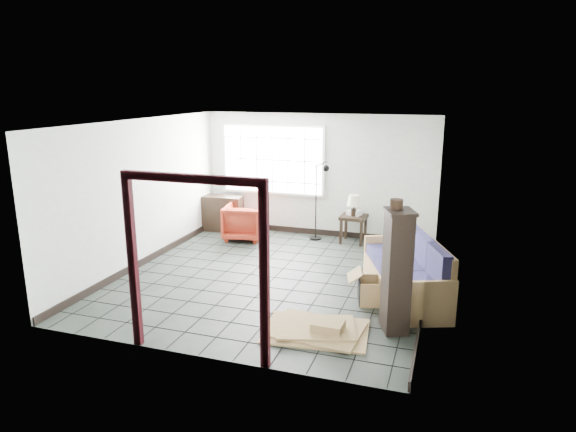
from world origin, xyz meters
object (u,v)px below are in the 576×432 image
(armchair, at_px, (244,220))
(side_table, at_px, (354,220))
(futon_sofa, at_px, (409,274))
(tall_shelf, at_px, (397,271))

(armchair, xyz_separation_m, side_table, (2.24, 0.46, 0.07))
(armchair, relative_size, side_table, 1.41)
(futon_sofa, distance_m, side_table, 2.84)
(armchair, height_order, tall_shelf, tall_shelf)
(futon_sofa, distance_m, tall_shelf, 1.32)
(futon_sofa, height_order, tall_shelf, tall_shelf)
(futon_sofa, relative_size, armchair, 2.88)
(side_table, bearing_deg, tall_shelf, -70.96)
(armchair, xyz_separation_m, tall_shelf, (3.52, -3.26, 0.43))
(armchair, distance_m, tall_shelf, 4.82)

